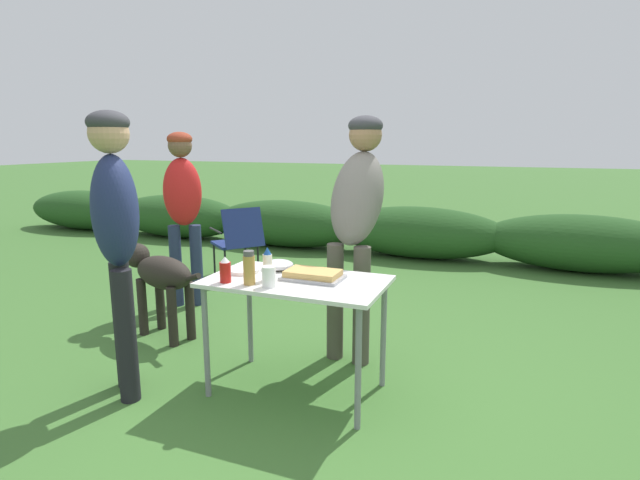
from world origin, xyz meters
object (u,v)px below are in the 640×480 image
(plate_stack, at_px, (244,271))
(mayo_bottle, at_px, (268,265))
(standing_person_in_navy_coat, at_px, (183,199))
(mixing_bowl, at_px, (278,265))
(ketchup_bottle, at_px, (225,270))
(dog, at_px, (160,276))
(paper_cup_stack, at_px, (269,277))
(standing_person_with_beanie, at_px, (116,223))
(food_tray, at_px, (313,275))
(spice_jar, at_px, (249,268))
(standing_person_in_dark_puffer, at_px, (357,208))
(camp_chair_green_behind_table, at_px, (238,238))
(folding_table, at_px, (296,291))

(plate_stack, relative_size, mayo_bottle, 0.98)
(standing_person_in_navy_coat, bearing_deg, mixing_bowl, -62.53)
(ketchup_bottle, xyz_separation_m, dog, (-1.04, 0.65, -0.31))
(paper_cup_stack, distance_m, standing_person_with_beanie, 0.98)
(paper_cup_stack, height_order, ketchup_bottle, ketchup_bottle)
(mayo_bottle, bearing_deg, food_tray, 26.86)
(ketchup_bottle, distance_m, standing_person_in_navy_coat, 1.92)
(food_tray, bearing_deg, spice_jar, -141.76)
(plate_stack, height_order, standing_person_in_navy_coat, standing_person_in_navy_coat)
(spice_jar, bearing_deg, paper_cup_stack, -0.54)
(standing_person_in_dark_puffer, bearing_deg, standing_person_with_beanie, -129.79)
(mayo_bottle, height_order, standing_person_in_navy_coat, standing_person_in_navy_coat)
(food_tray, xyz_separation_m, standing_person_in_dark_puffer, (0.07, 0.64, 0.34))
(mayo_bottle, height_order, standing_person_in_dark_puffer, standing_person_in_dark_puffer)
(paper_cup_stack, height_order, standing_person_in_dark_puffer, standing_person_in_dark_puffer)
(paper_cup_stack, bearing_deg, standing_person_in_dark_puffer, 74.12)
(spice_jar, bearing_deg, food_tray, 38.24)
(spice_jar, relative_size, standing_person_with_beanie, 0.12)
(spice_jar, bearing_deg, dog, 151.94)
(standing_person_with_beanie, xyz_separation_m, camp_chair_green_behind_table, (-0.76, 2.63, -0.62))
(food_tray, relative_size, standing_person_in_navy_coat, 0.22)
(ketchup_bottle, height_order, camp_chair_green_behind_table, ketchup_bottle)
(spice_jar, relative_size, camp_chair_green_behind_table, 0.24)
(standing_person_with_beanie, xyz_separation_m, standing_person_in_navy_coat, (-0.71, 1.58, -0.06))
(folding_table, height_order, food_tray, food_tray)
(dog, bearing_deg, plate_stack, -97.26)
(mayo_bottle, bearing_deg, ketchup_bottle, -148.96)
(paper_cup_stack, xyz_separation_m, standing_person_with_beanie, (-0.90, -0.22, 0.29))
(standing_person_in_dark_puffer, bearing_deg, camp_chair_green_behind_table, 147.94)
(food_tray, bearing_deg, folding_table, -155.51)
(plate_stack, relative_size, standing_person_in_navy_coat, 0.12)
(plate_stack, bearing_deg, ketchup_bottle, -86.46)
(ketchup_bottle, relative_size, standing_person_in_dark_puffer, 0.09)
(standing_person_with_beanie, height_order, standing_person_in_navy_coat, standing_person_with_beanie)
(ketchup_bottle, height_order, standing_person_in_navy_coat, standing_person_in_navy_coat)
(paper_cup_stack, distance_m, ketchup_bottle, 0.29)
(ketchup_bottle, xyz_separation_m, spice_jar, (0.16, 0.01, 0.02))
(spice_jar, bearing_deg, mixing_bowl, 89.81)
(ketchup_bottle, bearing_deg, plate_stack, 93.54)
(camp_chair_green_behind_table, bearing_deg, standing_person_in_navy_coat, -138.65)
(mixing_bowl, bearing_deg, ketchup_bottle, -112.06)
(paper_cup_stack, xyz_separation_m, standing_person_in_navy_coat, (-1.61, 1.37, 0.23))
(camp_chair_green_behind_table, bearing_deg, paper_cup_stack, -106.71)
(folding_table, height_order, standing_person_in_navy_coat, standing_person_in_navy_coat)
(folding_table, height_order, dog, folding_table)
(standing_person_in_dark_puffer, bearing_deg, plate_stack, -123.44)
(dog, height_order, camp_chair_green_behind_table, camp_chair_green_behind_table)
(plate_stack, height_order, mixing_bowl, mixing_bowl)
(spice_jar, relative_size, standing_person_in_navy_coat, 0.12)
(standing_person_in_navy_coat, bearing_deg, camp_chair_green_behind_table, 63.73)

